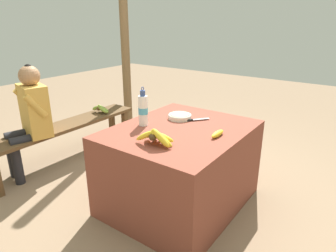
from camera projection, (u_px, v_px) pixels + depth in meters
The scene contains 11 objects.
ground_plane at pixel (179, 202), 2.61m from camera, with size 12.00×12.00×0.00m, color #846B51.
market_counter at pixel (180, 167), 2.49m from camera, with size 1.16×0.96×0.68m.
banana_bunch_ripe at pixel (156, 136), 2.05m from camera, with size 0.17×0.30×0.14m.
serving_bowl at pixel (180, 116), 2.59m from camera, with size 0.20×0.20×0.04m.
water_bottle at pixel (143, 110), 2.41m from camera, with size 0.08×0.08×0.32m.
loose_banana_front at pixel (218, 134), 2.21m from camera, with size 0.16×0.05×0.04m.
knife at pixel (195, 120), 2.55m from camera, with size 0.18×0.15×0.02m.
wooden_bench at pixel (64, 130), 3.26m from camera, with size 1.83×0.32×0.42m.
seated_vendor at pixel (30, 114), 2.88m from camera, with size 0.46×0.43×1.11m.
banana_bunch_green at pixel (100, 108), 3.63m from camera, with size 0.16×0.25×0.12m.
support_post_far at pixel (125, 32), 3.93m from camera, with size 0.11×0.11×2.67m.
Camera 1 is at (-1.86, -1.22, 1.51)m, focal length 32.00 mm.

